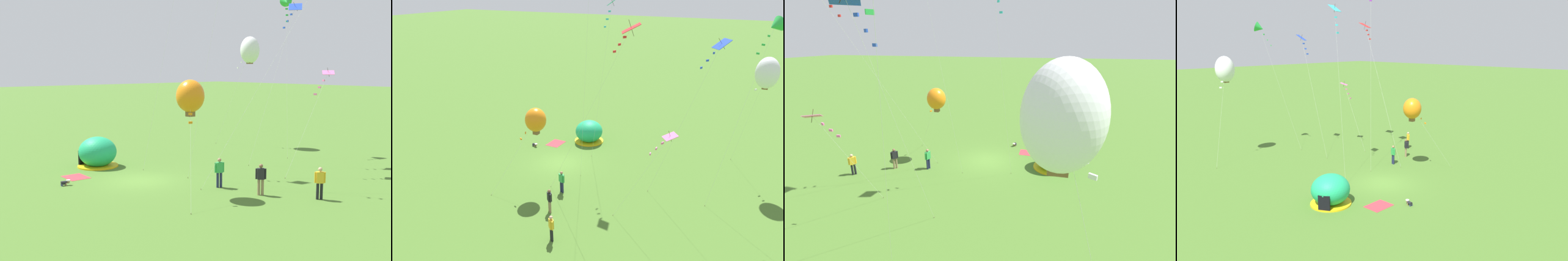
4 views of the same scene
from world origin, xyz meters
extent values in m
plane|color=#477028|center=(0.00, 0.00, 0.00)|extent=(300.00, 300.00, 0.00)
ellipsoid|color=#1EAD6B|center=(-5.39, 0.09, 1.05)|extent=(2.70, 2.60, 2.10)
cylinder|color=yellow|center=(-5.39, 0.09, 0.05)|extent=(2.81, 2.81, 0.10)
cube|color=black|center=(-6.50, -0.53, 0.55)|extent=(0.49, 0.76, 1.10)
cube|color=#CC333D|center=(-3.45, -2.55, 0.01)|extent=(1.73, 1.34, 0.01)
cylinder|color=black|center=(-1.96, -4.04, 0.17)|extent=(0.29, 0.36, 0.22)
sphere|color=#9E7051|center=(-1.90, -3.79, 0.20)|extent=(0.19, 0.19, 0.19)
cylinder|color=white|center=(-1.90, -3.79, 0.29)|extent=(0.24, 0.24, 0.06)
cylinder|color=#9E7051|center=(-2.03, -3.90, 0.09)|extent=(0.07, 0.07, 0.17)
cylinder|color=#9E7051|center=(-1.84, -3.95, 0.09)|extent=(0.07, 0.07, 0.17)
cylinder|color=navy|center=(-2.07, -4.14, 0.07)|extent=(0.09, 0.09, 0.13)
cylinder|color=navy|center=(-1.91, -4.18, 0.07)|extent=(0.09, 0.09, 0.13)
cylinder|color=#8C7251|center=(6.97, 3.24, 0.44)|extent=(0.15, 0.15, 0.88)
cylinder|color=#8C7251|center=(6.84, 3.10, 0.44)|extent=(0.15, 0.15, 0.88)
cube|color=black|center=(6.91, 3.17, 1.18)|extent=(0.43, 0.44, 0.60)
sphere|color=brown|center=(6.91, 3.17, 1.61)|extent=(0.22, 0.22, 0.22)
cylinder|color=black|center=(7.07, 3.35, 1.18)|extent=(0.09, 0.09, 0.58)
cylinder|color=black|center=(6.74, 2.98, 1.18)|extent=(0.09, 0.09, 0.58)
cylinder|color=#1E2347|center=(4.24, 2.50, 0.44)|extent=(0.15, 0.15, 0.88)
cylinder|color=#1E2347|center=(4.31, 2.68, 0.44)|extent=(0.15, 0.15, 0.88)
cube|color=green|center=(4.28, 2.59, 1.18)|extent=(0.37, 0.44, 0.60)
sphere|color=#9E7051|center=(4.28, 2.59, 1.61)|extent=(0.22, 0.22, 0.22)
cylinder|color=green|center=(4.18, 2.36, 1.18)|extent=(0.09, 0.09, 0.58)
cylinder|color=green|center=(4.37, 2.82, 1.18)|extent=(0.09, 0.09, 0.58)
cylinder|color=black|center=(9.41, 4.80, 0.44)|extent=(0.15, 0.15, 0.88)
cylinder|color=black|center=(9.54, 4.95, 0.44)|extent=(0.15, 0.15, 0.88)
cube|color=gold|center=(9.47, 4.88, 1.18)|extent=(0.43, 0.44, 0.60)
sphere|color=tan|center=(9.47, 4.88, 1.61)|extent=(0.22, 0.22, 0.22)
cylinder|color=gold|center=(9.30, 4.69, 1.18)|extent=(0.09, 0.09, 0.58)
cylinder|color=gold|center=(9.64, 5.06, 1.18)|extent=(0.09, 0.09, 0.58)
cylinder|color=silver|center=(5.68, 8.95, 3.28)|extent=(0.53, 3.52, 6.56)
cylinder|color=brown|center=(5.42, 7.19, 0.03)|extent=(0.03, 0.03, 0.06)
cube|color=pink|center=(5.94, 10.70, 6.56)|extent=(1.03, 1.02, 0.28)
cylinder|color=#332314|center=(5.94, 10.70, 6.57)|extent=(0.05, 0.24, 0.60)
cube|color=pink|center=(5.87, 10.29, 6.05)|extent=(0.21, 0.13, 0.12)
cube|color=pink|center=(5.82, 9.93, 5.62)|extent=(0.20, 0.06, 0.12)
cube|color=pink|center=(5.77, 9.58, 5.19)|extent=(0.21, 0.09, 0.12)
cylinder|color=silver|center=(5.57, -0.67, 2.68)|extent=(2.81, 2.34, 5.36)
cylinder|color=brown|center=(6.97, -1.83, 0.03)|extent=(0.03, 0.03, 0.06)
ellipsoid|color=orange|center=(4.17, 0.50, 5.35)|extent=(1.54, 1.54, 1.75)
cube|color=brown|center=(4.17, 0.50, 4.39)|extent=(0.38, 0.38, 0.28)
cube|color=orange|center=(4.50, 0.22, 4.88)|extent=(0.20, 0.15, 0.12)
cube|color=orange|center=(4.78, -0.01, 4.47)|extent=(0.20, 0.15, 0.12)
cube|color=orange|center=(5.06, -0.25, 4.06)|extent=(0.14, 0.21, 0.12)
cylinder|color=silver|center=(-1.73, 2.94, 6.64)|extent=(1.26, 2.24, 13.27)
cylinder|color=brown|center=(-2.35, 1.83, 0.03)|extent=(0.03, 0.03, 0.06)
cube|color=#33B7D1|center=(-1.11, 4.06, 13.27)|extent=(1.00, 0.90, 0.52)
cylinder|color=#332314|center=(-1.11, 4.06, 13.28)|extent=(0.24, 0.40, 0.60)
cube|color=#33B7D1|center=(-1.26, 3.79, 12.60)|extent=(0.21, 0.14, 0.12)
cube|color=#33B7D1|center=(-1.39, 3.56, 12.02)|extent=(0.18, 0.19, 0.12)
cube|color=#33B7D1|center=(-1.52, 3.33, 11.45)|extent=(0.21, 0.09, 0.12)
cylinder|color=silver|center=(5.39, 4.96, 6.21)|extent=(2.86, 7.03, 12.42)
cylinder|color=brown|center=(3.97, 1.45, 0.03)|extent=(0.03, 0.03, 0.06)
cube|color=red|center=(6.82, 8.47, 12.42)|extent=(1.33, 1.28, 0.49)
cylinder|color=#332314|center=(6.82, 8.47, 12.43)|extent=(0.18, 0.40, 0.81)
cube|color=red|center=(6.66, 8.07, 11.93)|extent=(0.20, 0.15, 0.12)
cube|color=red|center=(6.52, 7.74, 11.51)|extent=(0.21, 0.10, 0.12)
cube|color=red|center=(6.39, 7.40, 11.09)|extent=(0.21, 0.12, 0.12)
cylinder|color=silver|center=(1.63, 10.31, 5.61)|extent=(0.62, 4.06, 11.23)
cylinder|color=brown|center=(1.33, 8.28, 0.03)|extent=(0.03, 0.03, 0.06)
cube|color=blue|center=(1.94, 12.33, 11.23)|extent=(1.22, 1.19, 0.56)
cylinder|color=#332314|center=(1.94, 12.33, 11.24)|extent=(0.09, 0.44, 0.61)
cube|color=blue|center=(1.88, 11.94, 10.66)|extent=(0.21, 0.10, 0.12)
cube|color=blue|center=(1.83, 11.61, 10.18)|extent=(0.20, 0.15, 0.12)
cube|color=blue|center=(1.78, 11.28, 9.70)|extent=(0.21, 0.11, 0.12)
cylinder|color=silver|center=(-5.98, 14.03, 4.21)|extent=(2.42, 1.78, 8.41)
cylinder|color=brown|center=(-7.18, 13.14, 0.03)|extent=(0.03, 0.03, 0.06)
ellipsoid|color=white|center=(-4.78, 14.91, 8.41)|extent=(1.69, 1.69, 2.33)
cube|color=brown|center=(-4.78, 14.91, 7.35)|extent=(0.42, 0.42, 0.30)
cube|color=white|center=(-5.09, 14.68, 7.84)|extent=(0.17, 0.19, 0.12)
cube|color=white|center=(-5.36, 14.48, 7.35)|extent=(0.20, 0.17, 0.12)
cube|color=white|center=(-5.63, 14.29, 6.87)|extent=(0.20, 0.16, 0.12)
cylinder|color=silver|center=(2.36, 3.56, 7.99)|extent=(1.99, 1.83, 15.99)
cylinder|color=brown|center=(1.37, 2.65, 0.03)|extent=(0.03, 0.03, 0.06)
cube|color=purple|center=(2.77, 3.94, 14.11)|extent=(0.15, 0.20, 0.12)
cylinder|color=silver|center=(0.26, 13.72, 6.06)|extent=(2.45, 2.48, 12.13)
cylinder|color=brown|center=(1.48, 12.49, 0.03)|extent=(0.03, 0.03, 0.06)
cone|color=green|center=(-0.96, 14.95, 12.12)|extent=(1.39, 1.39, 1.15)
cube|color=green|center=(-0.70, 14.69, 11.52)|extent=(0.20, 0.15, 0.12)
cube|color=green|center=(-0.48, 14.47, 11.00)|extent=(0.15, 0.20, 0.12)
cube|color=green|center=(-0.26, 14.25, 10.48)|extent=(0.17, 0.20, 0.12)
camera|label=1|loc=(22.83, -15.26, 6.83)|focal=42.00mm
camera|label=2|loc=(25.62, 15.32, 14.59)|focal=35.00mm
camera|label=3|loc=(-4.38, 20.12, 9.84)|focal=24.00mm
camera|label=4|loc=(-21.29, -18.40, 10.69)|focal=35.00mm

